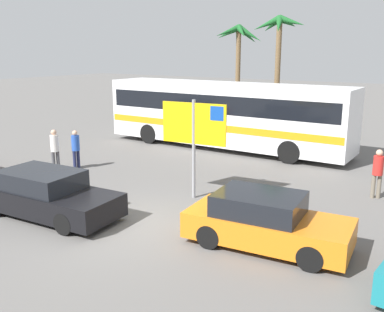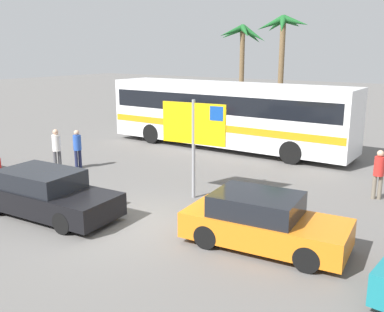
{
  "view_description": "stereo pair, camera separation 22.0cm",
  "coord_description": "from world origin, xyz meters",
  "views": [
    {
      "loc": [
        7.81,
        -8.38,
        4.68
      ],
      "look_at": [
        0.12,
        3.29,
        1.3
      ],
      "focal_mm": 40.91,
      "sensor_mm": 36.0,
      "label": 1
    },
    {
      "loc": [
        7.99,
        -8.26,
        4.68
      ],
      "look_at": [
        0.12,
        3.29,
        1.3
      ],
      "focal_mm": 40.91,
      "sensor_mm": 36.0,
      "label": 2
    }
  ],
  "objects": [
    {
      "name": "car_black",
      "position": [
        -2.3,
        -0.68,
        0.64
      ],
      "size": [
        4.5,
        2.02,
        1.32
      ],
      "rotation": [
        0.0,
        0.0,
        0.07
      ],
      "color": "black",
      "rests_on": "ground"
    },
    {
      "name": "car_orange",
      "position": [
        3.82,
        0.91,
        0.63
      ],
      "size": [
        4.08,
        2.07,
        1.32
      ],
      "rotation": [
        0.0,
        0.0,
        0.1
      ],
      "color": "orange",
      "rests_on": "ground"
    },
    {
      "name": "ferry_sign",
      "position": [
        0.43,
        2.99,
        2.33
      ],
      "size": [
        2.19,
        0.31,
        3.2
      ],
      "rotation": [
        0.0,
        0.0,
        0.12
      ],
      "color": "gray",
      "rests_on": "ground"
    },
    {
      "name": "pedestrian_crossing_lot",
      "position": [
        5.35,
        6.21,
        0.95
      ],
      "size": [
        0.32,
        0.32,
        1.62
      ],
      "rotation": [
        0.0,
        0.0,
        5.15
      ],
      "color": "#706656",
      "rests_on": "ground"
    },
    {
      "name": "ground",
      "position": [
        0.0,
        0.0,
        0.0
      ],
      "size": [
        120.0,
        120.0,
        0.0
      ],
      "primitive_type": "plane",
      "color": "#605E5B"
    },
    {
      "name": "palm_tree_seaside",
      "position": [
        -2.42,
        16.31,
        5.28
      ],
      "size": [
        3.1,
        3.08,
        6.68
      ],
      "color": "brown",
      "rests_on": "ground"
    },
    {
      "name": "pedestrian_near_sign",
      "position": [
        -5.92,
        2.64,
        0.99
      ],
      "size": [
        0.32,
        0.32,
        1.68
      ],
      "rotation": [
        0.0,
        0.0,
        5.87
      ],
      "color": "#4C4C51",
      "rests_on": "ground"
    },
    {
      "name": "palm_tree_inland",
      "position": [
        -6.08,
        18.29,
        5.15
      ],
      "size": [
        3.5,
        3.34,
        6.36
      ],
      "color": "brown",
      "rests_on": "ground"
    },
    {
      "name": "bus_front_coach",
      "position": [
        -2.46,
        10.04,
        1.78
      ],
      "size": [
        12.25,
        2.48,
        3.17
      ],
      "color": "white",
      "rests_on": "ground"
    },
    {
      "name": "pedestrian_by_bus",
      "position": [
        -5.52,
        3.35,
        0.93
      ],
      "size": [
        0.32,
        0.32,
        1.59
      ],
      "rotation": [
        0.0,
        0.0,
        6.19
      ],
      "color": "#1E2347",
      "rests_on": "ground"
    }
  ]
}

